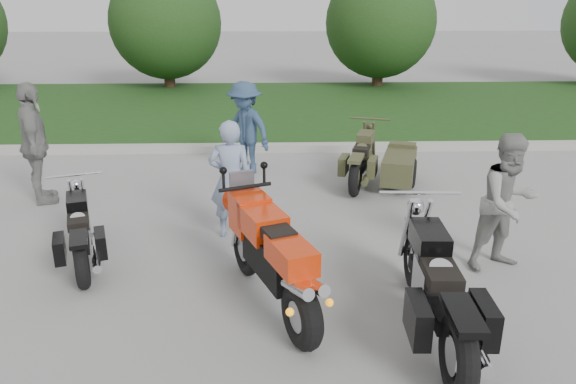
{
  "coord_description": "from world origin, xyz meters",
  "views": [
    {
      "loc": [
        0.38,
        -5.55,
        3.31
      ],
      "look_at": [
        0.59,
        1.28,
        0.8
      ],
      "focal_mm": 35.0,
      "sensor_mm": 36.0,
      "label": 1
    }
  ],
  "objects_px": {
    "cruiser_right": "(437,293)",
    "cruiser_sidecar": "(384,164)",
    "cruiser_left": "(81,234)",
    "person_denim": "(245,129)",
    "person_stripe": "(231,180)",
    "sportbike_red": "(272,255)",
    "person_back": "(35,144)",
    "person_grey": "(508,203)"
  },
  "relations": [
    {
      "from": "cruiser_right",
      "to": "cruiser_sidecar",
      "type": "xyz_separation_m",
      "value": [
        0.36,
        4.58,
        -0.12
      ]
    },
    {
      "from": "cruiser_left",
      "to": "cruiser_right",
      "type": "relative_size",
      "value": 0.77
    },
    {
      "from": "cruiser_right",
      "to": "person_denim",
      "type": "distance_m",
      "value": 5.73
    },
    {
      "from": "cruiser_right",
      "to": "person_stripe",
      "type": "relative_size",
      "value": 1.56
    },
    {
      "from": "sportbike_red",
      "to": "person_back",
      "type": "distance_m",
      "value": 5.0
    },
    {
      "from": "cruiser_left",
      "to": "sportbike_red",
      "type": "bearing_deg",
      "value": -43.4
    },
    {
      "from": "cruiser_sidecar",
      "to": "cruiser_right",
      "type": "bearing_deg",
      "value": -77.25
    },
    {
      "from": "person_back",
      "to": "sportbike_red",
      "type": "bearing_deg",
      "value": -153.68
    },
    {
      "from": "cruiser_right",
      "to": "person_denim",
      "type": "height_order",
      "value": "person_denim"
    },
    {
      "from": "cruiser_left",
      "to": "person_denim",
      "type": "distance_m",
      "value": 4.1
    },
    {
      "from": "cruiser_left",
      "to": "person_denim",
      "type": "xyz_separation_m",
      "value": [
        1.92,
        3.59,
        0.46
      ]
    },
    {
      "from": "person_denim",
      "to": "cruiser_right",
      "type": "bearing_deg",
      "value": -29.11
    },
    {
      "from": "sportbike_red",
      "to": "cruiser_right",
      "type": "height_order",
      "value": "sportbike_red"
    },
    {
      "from": "person_grey",
      "to": "person_stripe",
      "type": "bearing_deg",
      "value": 143.72
    },
    {
      "from": "cruiser_left",
      "to": "person_grey",
      "type": "xyz_separation_m",
      "value": [
        5.24,
        -0.25,
        0.45
      ]
    },
    {
      "from": "cruiser_right",
      "to": "person_denim",
      "type": "bearing_deg",
      "value": 113.66
    },
    {
      "from": "person_denim",
      "to": "cruiser_sidecar",
      "type": "bearing_deg",
      "value": 22.66
    },
    {
      "from": "cruiser_left",
      "to": "person_stripe",
      "type": "relative_size",
      "value": 1.2
    },
    {
      "from": "person_denim",
      "to": "cruiser_left",
      "type": "bearing_deg",
      "value": -78.48
    },
    {
      "from": "person_stripe",
      "to": "person_back",
      "type": "distance_m",
      "value": 3.47
    },
    {
      "from": "person_grey",
      "to": "person_back",
      "type": "height_order",
      "value": "person_back"
    },
    {
      "from": "sportbike_red",
      "to": "person_stripe",
      "type": "xyz_separation_m",
      "value": [
        -0.55,
        1.92,
        0.19
      ]
    },
    {
      "from": "cruiser_left",
      "to": "person_stripe",
      "type": "distance_m",
      "value": 2.04
    },
    {
      "from": "person_grey",
      "to": "sportbike_red",
      "type": "bearing_deg",
      "value": 177.83
    },
    {
      "from": "person_stripe",
      "to": "person_denim",
      "type": "distance_m",
      "value": 2.8
    },
    {
      "from": "cruiser_left",
      "to": "person_stripe",
      "type": "bearing_deg",
      "value": 5.26
    },
    {
      "from": "person_grey",
      "to": "person_denim",
      "type": "bearing_deg",
      "value": 111.55
    },
    {
      "from": "person_grey",
      "to": "cruiser_right",
      "type": "bearing_deg",
      "value": -149.45
    },
    {
      "from": "person_back",
      "to": "cruiser_right",
      "type": "bearing_deg",
      "value": -148.25
    },
    {
      "from": "cruiser_left",
      "to": "cruiser_sidecar",
      "type": "relative_size",
      "value": 0.94
    },
    {
      "from": "person_back",
      "to": "person_denim",
      "type": "bearing_deg",
      "value": -88.63
    },
    {
      "from": "cruiser_sidecar",
      "to": "sportbike_red",
      "type": "bearing_deg",
      "value": -99.05
    },
    {
      "from": "cruiser_left",
      "to": "person_grey",
      "type": "height_order",
      "value": "person_grey"
    },
    {
      "from": "person_back",
      "to": "person_stripe",
      "type": "bearing_deg",
      "value": -135.81
    },
    {
      "from": "cruiser_right",
      "to": "person_denim",
      "type": "xyz_separation_m",
      "value": [
        -2.07,
        5.32,
        0.35
      ]
    },
    {
      "from": "cruiser_sidecar",
      "to": "person_denim",
      "type": "height_order",
      "value": "person_denim"
    },
    {
      "from": "cruiser_right",
      "to": "person_denim",
      "type": "relative_size",
      "value": 1.51
    },
    {
      "from": "cruiser_sidecar",
      "to": "person_back",
      "type": "relative_size",
      "value": 1.09
    },
    {
      "from": "cruiser_sidecar",
      "to": "cruiser_left",
      "type": "bearing_deg",
      "value": -129.53
    },
    {
      "from": "cruiser_left",
      "to": "cruiser_right",
      "type": "bearing_deg",
      "value": -41.47
    },
    {
      "from": "cruiser_right",
      "to": "person_grey",
      "type": "bearing_deg",
      "value": 52.24
    },
    {
      "from": "cruiser_left",
      "to": "person_back",
      "type": "xyz_separation_m",
      "value": [
        -1.33,
        2.2,
        0.57
      ]
    }
  ]
}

